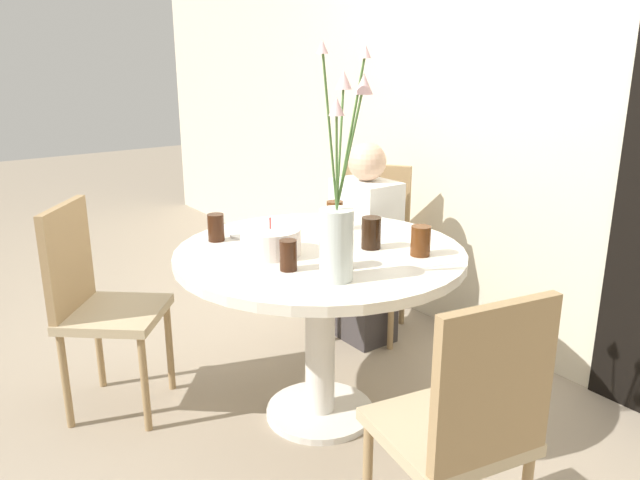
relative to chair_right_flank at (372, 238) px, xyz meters
The scene contains 16 objects.
ground_plane 1.11m from the chair_right_flank, 53.53° to the right, with size 16.00×16.00×0.00m, color gray.
wall_back 1.04m from the chair_right_flank, 35.57° to the left, with size 8.00×0.05×2.60m.
dining_table 0.97m from the chair_right_flank, 53.53° to the right, with size 1.18×1.18×0.77m.
chair_right_flank is the anchor object (origin of this frame).
chair_far_back 1.52m from the chair_right_flank, 91.84° to the right, with size 0.56×0.56×0.94m.
chair_near_front 1.80m from the chair_right_flank, 32.15° to the right, with size 0.47×0.47×0.94m.
birthday_cake 1.13m from the chair_right_flank, 62.37° to the right, with size 0.24×0.24×0.15m.
flower_vase 1.38m from the chair_right_flank, 46.17° to the right, with size 0.18×0.21×0.81m.
side_plate 0.97m from the chair_right_flank, 76.39° to the right, with size 0.17×0.17×0.01m.
drink_glass_0 1.20m from the chair_right_flank, 46.52° to the right, with size 0.08×0.08×0.11m.
drink_glass_1 0.96m from the chair_right_flank, 41.23° to the right, with size 0.08×0.08×0.13m.
drink_glass_2 0.73m from the chair_right_flank, 55.65° to the right, with size 0.07×0.07×0.13m.
drink_glass_3 1.27m from the chair_right_flank, 55.22° to the right, with size 0.06×0.06×0.11m.
drink_glass_4 1.12m from the chair_right_flank, 78.53° to the right, with size 0.07×0.07×0.12m.
drink_glass_5 1.05m from the chair_right_flank, 30.00° to the right, with size 0.08×0.08×0.12m.
person_guest 0.16m from the chair_right_flank, 53.53° to the right, with size 0.34×0.24×1.10m.
Camera 1 is at (1.96, -1.42, 1.55)m, focal length 35.00 mm.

